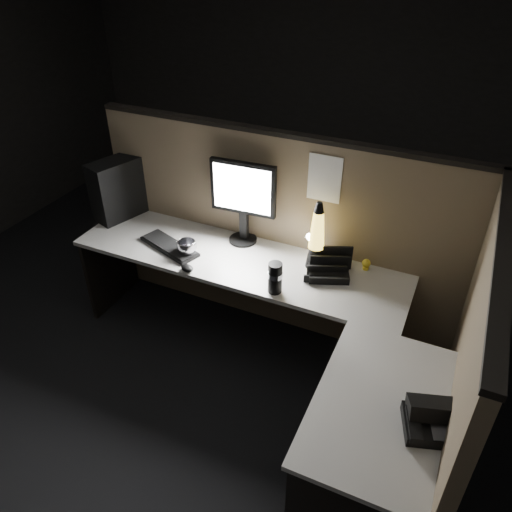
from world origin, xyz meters
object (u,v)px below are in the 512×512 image
at_px(monitor, 243,195).
at_px(pc_tower, 120,188).
at_px(lava_lamp, 317,241).
at_px(keyboard, 170,246).
at_px(desk_phone, 432,419).

bearing_deg(monitor, pc_tower, 179.70).
bearing_deg(lava_lamp, keyboard, -167.75).
height_order(monitor, keyboard, monitor).
relative_size(lava_lamp, desk_phone, 1.60).
height_order(keyboard, desk_phone, desk_phone).
bearing_deg(monitor, keyboard, -146.98).
height_order(lava_lamp, desk_phone, lava_lamp).
relative_size(pc_tower, lava_lamp, 0.95).
xyz_separation_m(keyboard, lava_lamp, (0.99, 0.21, 0.18)).
bearing_deg(pc_tower, lava_lamp, 16.33).
height_order(monitor, desk_phone, monitor).
height_order(monitor, lava_lamp, monitor).
xyz_separation_m(pc_tower, monitor, (1.00, 0.05, 0.13)).
xyz_separation_m(lava_lamp, desk_phone, (0.88, -0.97, -0.14)).
bearing_deg(desk_phone, pc_tower, 140.01).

